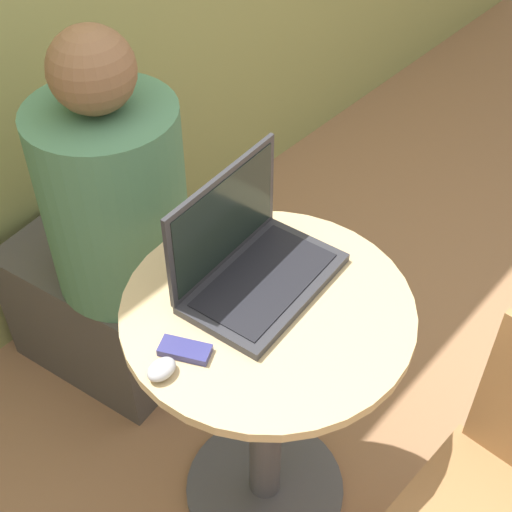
% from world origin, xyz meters
% --- Properties ---
extents(ground_plane, '(12.00, 12.00, 0.00)m').
position_xyz_m(ground_plane, '(0.00, 0.00, 0.00)').
color(ground_plane, '#9E704C').
extents(round_table, '(0.63, 0.63, 0.76)m').
position_xyz_m(round_table, '(0.00, 0.00, 0.50)').
color(round_table, '#4C4C51').
rests_on(round_table, ground_plane).
extents(laptop, '(0.37, 0.25, 0.25)m').
position_xyz_m(laptop, '(0.04, 0.08, 0.82)').
color(laptop, '#2D2D33').
rests_on(laptop, round_table).
extents(cell_phone, '(0.08, 0.11, 0.02)m').
position_xyz_m(cell_phone, '(-0.20, 0.04, 0.77)').
color(cell_phone, navy).
rests_on(cell_phone, round_table).
extents(computer_mouse, '(0.06, 0.05, 0.03)m').
position_xyz_m(computer_mouse, '(-0.27, 0.04, 0.78)').
color(computer_mouse, '#B2B2B7').
rests_on(computer_mouse, round_table).
extents(person_seated, '(0.43, 0.61, 1.18)m').
position_xyz_m(person_seated, '(0.06, 0.64, 0.49)').
color(person_seated, '#4C4742').
rests_on(person_seated, ground_plane).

